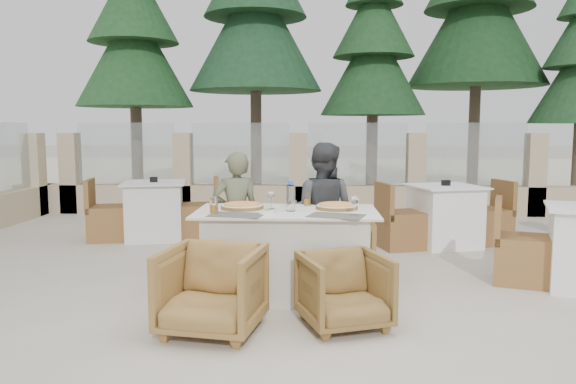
{
  "coord_description": "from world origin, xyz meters",
  "views": [
    {
      "loc": [
        0.24,
        -4.82,
        1.51
      ],
      "look_at": [
        0.01,
        0.37,
        0.9
      ],
      "focal_mm": 35.0,
      "sensor_mm": 36.0,
      "label": 1
    }
  ],
  "objects_px": {
    "bg_table_a": "(155,211)",
    "bg_table_b": "(445,216)",
    "beer_glass_left": "(214,205)",
    "armchair_near_right": "(344,291)",
    "wine_glass_centre": "(271,199)",
    "diner_right": "(322,212)",
    "water_bottle": "(291,196)",
    "wine_glass_corner": "(355,204)",
    "armchair_near_left": "(212,290)",
    "olive_dish": "(268,211)",
    "diner_left": "(236,216)",
    "pizza_right": "(337,206)",
    "armchair_far_left": "(246,244)",
    "dining_table": "(287,253)",
    "beer_glass_right": "(307,199)",
    "pizza_left": "(242,206)",
    "armchair_far_right": "(340,248)"
  },
  "relations": [
    {
      "from": "wine_glass_centre",
      "to": "wine_glass_corner",
      "type": "distance_m",
      "value": 0.79
    },
    {
      "from": "olive_dish",
      "to": "diner_left",
      "type": "height_order",
      "value": "diner_left"
    },
    {
      "from": "bg_table_a",
      "to": "armchair_near_left",
      "type": "bearing_deg",
      "value": -79.17
    },
    {
      "from": "beer_glass_left",
      "to": "armchair_far_right",
      "type": "distance_m",
      "value": 1.45
    },
    {
      "from": "wine_glass_corner",
      "to": "diner_right",
      "type": "distance_m",
      "value": 0.84
    },
    {
      "from": "beer_glass_left",
      "to": "armchair_far_right",
      "type": "relative_size",
      "value": 0.21
    },
    {
      "from": "bg_table_a",
      "to": "beer_glass_left",
      "type": "bearing_deg",
      "value": -75.64
    },
    {
      "from": "pizza_right",
      "to": "beer_glass_right",
      "type": "distance_m",
      "value": 0.34
    },
    {
      "from": "bg_table_a",
      "to": "wine_glass_centre",
      "type": "bearing_deg",
      "value": -65.31
    },
    {
      "from": "wine_glass_corner",
      "to": "beer_glass_right",
      "type": "distance_m",
      "value": 0.69
    },
    {
      "from": "armchair_far_right",
      "to": "bg_table_b",
      "type": "distance_m",
      "value": 2.14
    },
    {
      "from": "diner_right",
      "to": "wine_glass_centre",
      "type": "bearing_deg",
      "value": 62.54
    },
    {
      "from": "water_bottle",
      "to": "olive_dish",
      "type": "bearing_deg",
      "value": -136.02
    },
    {
      "from": "wine_glass_centre",
      "to": "olive_dish",
      "type": "xyz_separation_m",
      "value": [
        -0.01,
        -0.28,
        -0.07
      ]
    },
    {
      "from": "olive_dish",
      "to": "armchair_near_left",
      "type": "distance_m",
      "value": 0.94
    },
    {
      "from": "pizza_right",
      "to": "olive_dish",
      "type": "bearing_deg",
      "value": -151.56
    },
    {
      "from": "bg_table_a",
      "to": "armchair_far_left",
      "type": "bearing_deg",
      "value": -63.29
    },
    {
      "from": "beer_glass_left",
      "to": "armchair_near_right",
      "type": "height_order",
      "value": "beer_glass_left"
    },
    {
      "from": "beer_glass_left",
      "to": "armchair_near_right",
      "type": "bearing_deg",
      "value": -28.87
    },
    {
      "from": "armchair_far_left",
      "to": "armchair_near_left",
      "type": "bearing_deg",
      "value": 90.13
    },
    {
      "from": "dining_table",
      "to": "bg_table_a",
      "type": "distance_m",
      "value": 3.13
    },
    {
      "from": "wine_glass_centre",
      "to": "bg_table_a",
      "type": "distance_m",
      "value": 3.02
    },
    {
      "from": "wine_glass_corner",
      "to": "armchair_near_left",
      "type": "height_order",
      "value": "wine_glass_corner"
    },
    {
      "from": "pizza_right",
      "to": "bg_table_a",
      "type": "xyz_separation_m",
      "value": [
        -2.34,
        2.37,
        -0.41
      ]
    },
    {
      "from": "pizza_left",
      "to": "bg_table_b",
      "type": "xyz_separation_m",
      "value": [
        2.31,
        2.1,
        -0.41
      ]
    },
    {
      "from": "water_bottle",
      "to": "olive_dish",
      "type": "relative_size",
      "value": 2.42
    },
    {
      "from": "armchair_near_right",
      "to": "beer_glass_left",
      "type": "bearing_deg",
      "value": 131.79
    },
    {
      "from": "pizza_left",
      "to": "bg_table_a",
      "type": "xyz_separation_m",
      "value": [
        -1.49,
        2.39,
        -0.41
      ]
    },
    {
      "from": "diner_right",
      "to": "water_bottle",
      "type": "bearing_deg",
      "value": 80.56
    },
    {
      "from": "armchair_near_right",
      "to": "bg_table_a",
      "type": "height_order",
      "value": "bg_table_a"
    },
    {
      "from": "armchair_far_right",
      "to": "bg_table_a",
      "type": "bearing_deg",
      "value": -36.75
    },
    {
      "from": "wine_glass_corner",
      "to": "armchair_far_left",
      "type": "distance_m",
      "value": 1.44
    },
    {
      "from": "dining_table",
      "to": "olive_dish",
      "type": "relative_size",
      "value": 14.55
    },
    {
      "from": "armchair_near_right",
      "to": "bg_table_b",
      "type": "bearing_deg",
      "value": 44.93
    },
    {
      "from": "olive_dish",
      "to": "bg_table_b",
      "type": "relative_size",
      "value": 0.07
    },
    {
      "from": "water_bottle",
      "to": "diner_right",
      "type": "distance_m",
      "value": 0.68
    },
    {
      "from": "armchair_far_left",
      "to": "diner_left",
      "type": "height_order",
      "value": "diner_left"
    },
    {
      "from": "armchair_far_right",
      "to": "diner_right",
      "type": "bearing_deg",
      "value": 12.9
    },
    {
      "from": "bg_table_a",
      "to": "bg_table_b",
      "type": "xyz_separation_m",
      "value": [
        3.8,
        -0.29,
        0.0
      ]
    },
    {
      "from": "dining_table",
      "to": "armchair_far_right",
      "type": "distance_m",
      "value": 0.77
    },
    {
      "from": "armchair_near_right",
      "to": "olive_dish",
      "type": "bearing_deg",
      "value": 117.72
    },
    {
      "from": "armchair_near_right",
      "to": "bg_table_b",
      "type": "distance_m",
      "value": 3.31
    },
    {
      "from": "beer_glass_left",
      "to": "armchair_near_right",
      "type": "distance_m",
      "value": 1.36
    },
    {
      "from": "pizza_left",
      "to": "armchair_far_right",
      "type": "relative_size",
      "value": 0.57
    },
    {
      "from": "water_bottle",
      "to": "armchair_far_left",
      "type": "distance_m",
      "value": 0.99
    },
    {
      "from": "beer_glass_right",
      "to": "armchair_far_right",
      "type": "relative_size",
      "value": 0.19
    },
    {
      "from": "olive_dish",
      "to": "diner_left",
      "type": "bearing_deg",
      "value": 116.77
    },
    {
      "from": "pizza_right",
      "to": "armchair_near_left",
      "type": "distance_m",
      "value": 1.5
    },
    {
      "from": "armchair_far_left",
      "to": "beer_glass_right",
      "type": "bearing_deg",
      "value": 156.71
    },
    {
      "from": "wine_glass_centre",
      "to": "pizza_right",
      "type": "bearing_deg",
      "value": 4.29
    }
  ]
}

